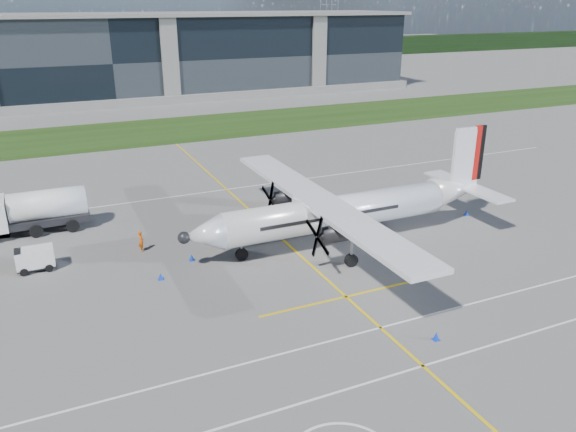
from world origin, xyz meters
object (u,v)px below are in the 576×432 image
at_px(fuel_tanker_truck, 23,213).
at_px(safety_cone_fwd, 161,276).
at_px(pylon_east, 329,9).
at_px(safety_cone_tail, 467,213).
at_px(turboprop_aircraft, 347,192).
at_px(safety_cone_portwing, 436,336).
at_px(baggage_tug, 35,259).
at_px(safety_cone_nose_stbd, 192,257).
at_px(ground_crew_person, 141,240).

xyz_separation_m(fuel_tanker_truck, safety_cone_fwd, (8.25, -12.68, -1.47)).
distance_m(pylon_east, safety_cone_tail, 162.00).
bearing_deg(pylon_east, turboprop_aircraft, -117.63).
relative_size(fuel_tanker_truck, safety_cone_portwing, 18.30).
height_order(baggage_tug, safety_cone_tail, baggage_tug).
relative_size(safety_cone_nose_stbd, safety_cone_tail, 1.00).
distance_m(safety_cone_tail, safety_cone_fwd, 27.31).
distance_m(fuel_tanker_truck, ground_crew_person, 10.90).
distance_m(pylon_east, safety_cone_fwd, 175.66).
distance_m(pylon_east, safety_cone_portwing, 181.49).
xyz_separation_m(safety_cone_tail, safety_cone_portwing, (-14.84, -14.66, 0.00)).
xyz_separation_m(pylon_east, ground_crew_person, (-92.58, -143.45, -14.08)).
xyz_separation_m(safety_cone_tail, safety_cone_fwd, (-27.29, -1.07, 0.00)).
xyz_separation_m(pylon_east, safety_cone_fwd, (-92.29, -148.73, -14.75)).
bearing_deg(fuel_tanker_truck, pylon_east, 53.53).
bearing_deg(safety_cone_tail, baggage_tug, 173.39).
relative_size(fuel_tanker_truck, safety_cone_nose_stbd, 18.30).
distance_m(pylon_east, turboprop_aircraft, 167.53).
distance_m(baggage_tug, safety_cone_portwing, 27.46).
bearing_deg(ground_crew_person, safety_cone_fwd, 175.09).
xyz_separation_m(safety_cone_portwing, safety_cone_fwd, (-12.45, 13.59, 0.00)).
distance_m(safety_cone_portwing, safety_cone_fwd, 18.43).
relative_size(safety_cone_nose_stbd, safety_cone_fwd, 1.00).
relative_size(baggage_tug, ground_crew_person, 1.45).
distance_m(ground_crew_person, safety_cone_portwing, 22.77).
xyz_separation_m(pylon_east, safety_cone_tail, (-65.00, -147.65, -14.75)).
relative_size(turboprop_aircraft, safety_cone_fwd, 54.11).
bearing_deg(safety_cone_nose_stbd, pylon_east, 58.58).
bearing_deg(turboprop_aircraft, pylon_east, 62.37).
bearing_deg(baggage_tug, safety_cone_fwd, -33.82).
relative_size(turboprop_aircraft, safety_cone_nose_stbd, 54.11).
distance_m(baggage_tug, ground_crew_person, 7.36).
xyz_separation_m(ground_crew_person, safety_cone_nose_stbd, (3.00, -3.20, -0.67)).
distance_m(baggage_tug, safety_cone_fwd, 9.22).
distance_m(fuel_tanker_truck, safety_cone_fwd, 15.20).
height_order(pylon_east, safety_cone_tail, pylon_east).
bearing_deg(safety_cone_portwing, safety_cone_tail, 44.65).
relative_size(pylon_east, fuel_tanker_truck, 3.28).
distance_m(turboprop_aircraft, safety_cone_portwing, 14.89).
bearing_deg(pylon_east, ground_crew_person, -122.84).
bearing_deg(pylon_east, safety_cone_fwd, -121.82).
relative_size(fuel_tanker_truck, baggage_tug, 3.42).
bearing_deg(turboprop_aircraft, ground_crew_person, 162.80).
bearing_deg(safety_cone_fwd, safety_cone_portwing, -47.52).
bearing_deg(fuel_tanker_truck, safety_cone_fwd, -56.95).
height_order(pylon_east, safety_cone_nose_stbd, pylon_east).
relative_size(ground_crew_person, safety_cone_tail, 3.68).
bearing_deg(safety_cone_tail, safety_cone_portwing, -135.35).
relative_size(fuel_tanker_truck, safety_cone_fwd, 18.30).
bearing_deg(safety_cone_nose_stbd, safety_cone_fwd, -142.62).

